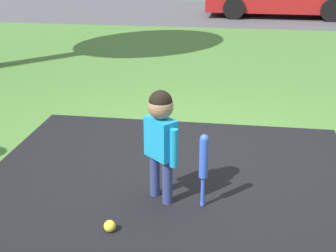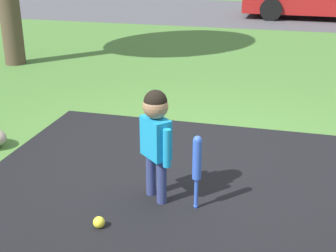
# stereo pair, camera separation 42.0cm
# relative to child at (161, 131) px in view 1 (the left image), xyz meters

# --- Properties ---
(ground_plane) EXTENTS (60.00, 60.00, 0.00)m
(ground_plane) POSITION_rel_child_xyz_m (0.31, 0.89, -0.64)
(ground_plane) COLOR #477533
(street_strip) EXTENTS (40.00, 6.00, 0.01)m
(street_strip) POSITION_rel_child_xyz_m (0.31, 11.79, -0.64)
(street_strip) COLOR #4C4C51
(street_strip) RESTS_ON ground
(child) EXTENTS (0.32, 0.29, 0.99)m
(child) POSITION_rel_child_xyz_m (0.00, 0.00, 0.00)
(child) COLOR navy
(child) RESTS_ON ground
(baseball_bat) EXTENTS (0.07, 0.07, 0.66)m
(baseball_bat) POSITION_rel_child_xyz_m (0.37, -0.07, -0.22)
(baseball_bat) COLOR blue
(baseball_bat) RESTS_ON ground
(sports_ball) EXTENTS (0.09, 0.09, 0.09)m
(sports_ball) POSITION_rel_child_xyz_m (-0.31, -0.55, -0.60)
(sports_ball) COLOR yellow
(sports_ball) RESTS_ON ground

